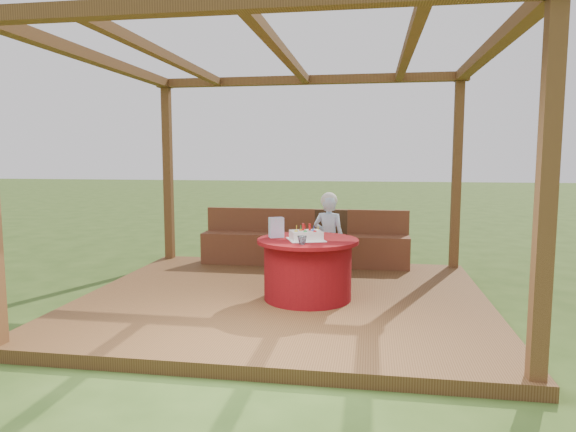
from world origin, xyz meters
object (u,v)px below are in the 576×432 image
object	(u,v)px
chair	(330,241)
drinking_glass	(302,240)
birthday_cake	(306,235)
table	(308,268)
gift_bag	(276,227)
bench	(304,246)
elderly_woman	(329,235)

from	to	relation	value
chair	drinking_glass	distance (m)	1.44
birthday_cake	drinking_glass	size ratio (longest dim) A/B	4.91
table	chair	xyz separation A→B (m)	(0.16, 1.05, 0.14)
birthday_cake	gift_bag	size ratio (longest dim) A/B	2.14
bench	drinking_glass	size ratio (longest dim) A/B	30.76
birthday_cake	gift_bag	distance (m)	0.38
elderly_woman	gift_bag	bearing A→B (deg)	-121.32
elderly_woman	drinking_glass	size ratio (longest dim) A/B	11.52
bench	drinking_glass	world-z (taller)	bench
bench	gift_bag	distance (m)	1.83
bench	drinking_glass	bearing A→B (deg)	-83.14
bench	gift_bag	xyz separation A→B (m)	(-0.09, -1.75, 0.52)
bench	elderly_woman	xyz separation A→B (m)	(0.43, -0.90, 0.31)
elderly_woman	gift_bag	world-z (taller)	elderly_woman
table	elderly_woman	size ratio (longest dim) A/B	0.99
birthday_cake	gift_bag	xyz separation A→B (m)	(-0.35, 0.13, 0.06)
chair	gift_bag	distance (m)	1.16
chair	elderly_woman	distance (m)	0.17
chair	birthday_cake	size ratio (longest dim) A/B	1.83
bench	chair	xyz separation A→B (m)	(0.44, -0.76, 0.22)
bench	gift_bag	world-z (taller)	gift_bag
birthday_cake	bench	bearing A→B (deg)	98.01
chair	drinking_glass	bearing A→B (deg)	-97.16
bench	drinking_glass	distance (m)	2.23
chair	drinking_glass	xyz separation A→B (m)	(-0.18, -1.41, 0.23)
table	birthday_cake	world-z (taller)	birthday_cake
table	chair	size ratio (longest dim) A/B	1.27
chair	birthday_cake	bearing A→B (deg)	-98.83
birthday_cake	drinking_glass	xyz separation A→B (m)	(-0.00, -0.29, -0.01)
bench	birthday_cake	bearing A→B (deg)	-81.99
drinking_glass	chair	bearing A→B (deg)	82.84
birthday_cake	table	bearing A→B (deg)	80.94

